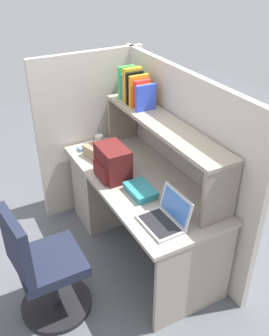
% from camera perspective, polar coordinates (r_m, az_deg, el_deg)
% --- Properties ---
extents(ground_plane, '(8.00, 8.00, 0.00)m').
position_cam_1_polar(ground_plane, '(3.45, 0.75, -11.92)').
color(ground_plane, '#595B60').
extents(desk, '(1.60, 0.70, 0.73)m').
position_cam_1_polar(desk, '(3.47, -2.33, -3.14)').
color(desk, '#AAA093').
rests_on(desk, ground_plane).
extents(cubicle_partition_rear, '(1.84, 0.05, 1.55)m').
position_cam_1_polar(cubicle_partition_rear, '(3.15, 6.90, 0.77)').
color(cubicle_partition_rear, '#BCB5A8').
rests_on(cubicle_partition_rear, ground_plane).
extents(cubicle_partition_left, '(0.05, 1.06, 1.55)m').
position_cam_1_polar(cubicle_partition_left, '(3.63, -6.41, 5.15)').
color(cubicle_partition_left, '#BCB5A8').
rests_on(cubicle_partition_left, ground_plane).
extents(overhead_hutch, '(1.44, 0.28, 0.45)m').
position_cam_1_polar(overhead_hutch, '(2.92, 4.34, 5.12)').
color(overhead_hutch, gray).
rests_on(overhead_hutch, desk).
extents(reference_books_on_shelf, '(0.37, 0.17, 0.29)m').
position_cam_1_polar(reference_books_on_shelf, '(3.18, 0.15, 11.86)').
color(reference_books_on_shelf, green).
rests_on(reference_books_on_shelf, overhead_hutch).
extents(laptop, '(0.32, 0.26, 0.22)m').
position_cam_1_polar(laptop, '(2.54, 4.77, -7.40)').
color(laptop, '#B7BABF').
rests_on(laptop, desk).
extents(backpack, '(0.30, 0.23, 0.27)m').
position_cam_1_polar(backpack, '(2.97, -3.38, 0.78)').
color(backpack, '#591919').
rests_on(backpack, desk).
extents(computer_mouse, '(0.08, 0.11, 0.03)m').
position_cam_1_polar(computer_mouse, '(3.45, -7.69, 3.00)').
color(computer_mouse, '#7299C6').
rests_on(computer_mouse, desk).
extents(paper_cup, '(0.08, 0.08, 0.10)m').
position_cam_1_polar(paper_cup, '(3.49, -5.35, 4.17)').
color(paper_cup, white).
rests_on(paper_cup, desk).
extents(tissue_box, '(0.24, 0.17, 0.10)m').
position_cam_1_polar(tissue_box, '(3.29, -5.86, 2.36)').
color(tissue_box, '#9E7F60').
rests_on(tissue_box, desk).
extents(desk_book_stack, '(0.26, 0.17, 0.06)m').
position_cam_1_polar(desk_book_stack, '(2.82, 0.90, -3.39)').
color(desk_book_stack, teal).
rests_on(desk_book_stack, desk).
extents(office_chair, '(0.52, 0.52, 0.93)m').
position_cam_1_polar(office_chair, '(2.78, -13.52, -14.91)').
color(office_chair, black).
rests_on(office_chair, ground_plane).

